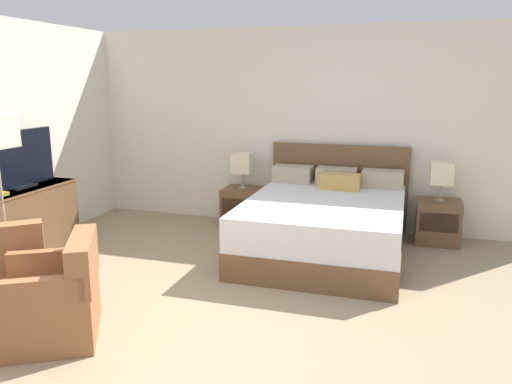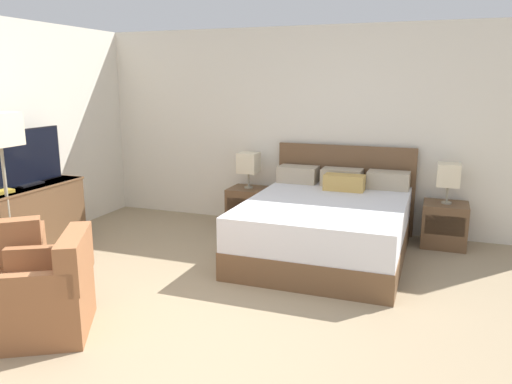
{
  "view_description": "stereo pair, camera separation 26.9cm",
  "coord_description": "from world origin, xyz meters",
  "px_view_note": "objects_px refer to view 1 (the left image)",
  "views": [
    {
      "loc": [
        1.46,
        -2.85,
        1.85
      ],
      "look_at": [
        0.01,
        1.86,
        0.75
      ],
      "focal_mm": 35.0,
      "sensor_mm": 36.0,
      "label": 1
    },
    {
      "loc": [
        1.71,
        -2.76,
        1.85
      ],
      "look_at": [
        0.01,
        1.86,
        0.75
      ],
      "focal_mm": 35.0,
      "sensor_mm": 36.0,
      "label": 2
    }
  ],
  "objects_px": {
    "nightstand_left": "(243,207)",
    "table_lamp_right": "(442,173)",
    "tv": "(18,160)",
    "dresser": "(24,222)",
    "armchair_by_window": "(2,273)",
    "nightstand_right": "(438,222)",
    "armchair_companion": "(53,301)",
    "bed": "(325,224)",
    "table_lamp_left": "(243,163)"
  },
  "relations": [
    {
      "from": "nightstand_left",
      "to": "table_lamp_right",
      "type": "relative_size",
      "value": 1.09
    },
    {
      "from": "table_lamp_right",
      "to": "tv",
      "type": "height_order",
      "value": "tv"
    },
    {
      "from": "dresser",
      "to": "armchair_by_window",
      "type": "relative_size",
      "value": 1.27
    },
    {
      "from": "nightstand_left",
      "to": "tv",
      "type": "height_order",
      "value": "tv"
    },
    {
      "from": "nightstand_right",
      "to": "armchair_by_window",
      "type": "distance_m",
      "value": 4.55
    },
    {
      "from": "table_lamp_right",
      "to": "dresser",
      "type": "relative_size",
      "value": 0.37
    },
    {
      "from": "nightstand_right",
      "to": "armchair_companion",
      "type": "distance_m",
      "value": 4.22
    },
    {
      "from": "dresser",
      "to": "armchair_by_window",
      "type": "height_order",
      "value": "dresser"
    },
    {
      "from": "table_lamp_right",
      "to": "dresser",
      "type": "bearing_deg",
      "value": -156.73
    },
    {
      "from": "dresser",
      "to": "tv",
      "type": "height_order",
      "value": "tv"
    },
    {
      "from": "bed",
      "to": "table_lamp_right",
      "type": "bearing_deg",
      "value": 32.11
    },
    {
      "from": "bed",
      "to": "armchair_companion",
      "type": "distance_m",
      "value": 2.9
    },
    {
      "from": "bed",
      "to": "armchair_companion",
      "type": "height_order",
      "value": "bed"
    },
    {
      "from": "table_lamp_right",
      "to": "nightstand_right",
      "type": "bearing_deg",
      "value": -90.0
    },
    {
      "from": "bed",
      "to": "tv",
      "type": "xyz_separation_m",
      "value": [
        -3.03,
        -1.06,
        0.72
      ]
    },
    {
      "from": "bed",
      "to": "dresser",
      "type": "xyz_separation_m",
      "value": [
        -3.03,
        -1.07,
        0.06
      ]
    },
    {
      "from": "dresser",
      "to": "armchair_by_window",
      "type": "xyz_separation_m",
      "value": [
        0.67,
        -1.02,
        -0.11
      ]
    },
    {
      "from": "bed",
      "to": "armchair_companion",
      "type": "xyz_separation_m",
      "value": [
        -1.59,
        -2.42,
        -0.05
      ]
    },
    {
      "from": "armchair_by_window",
      "to": "tv",
      "type": "bearing_deg",
      "value": 123.02
    },
    {
      "from": "bed",
      "to": "nightstand_left",
      "type": "bearing_deg",
      "value": 147.97
    },
    {
      "from": "table_lamp_right",
      "to": "tv",
      "type": "xyz_separation_m",
      "value": [
        -4.22,
        -1.81,
        0.23
      ]
    },
    {
      "from": "table_lamp_left",
      "to": "tv",
      "type": "distance_m",
      "value": 2.59
    },
    {
      "from": "nightstand_right",
      "to": "dresser",
      "type": "relative_size",
      "value": 0.41
    },
    {
      "from": "nightstand_left",
      "to": "dresser",
      "type": "bearing_deg",
      "value": -135.29
    },
    {
      "from": "table_lamp_left",
      "to": "table_lamp_right",
      "type": "bearing_deg",
      "value": 0.0
    },
    {
      "from": "bed",
      "to": "nightstand_left",
      "type": "relative_size",
      "value": 4.19
    },
    {
      "from": "table_lamp_left",
      "to": "armchair_by_window",
      "type": "xyz_separation_m",
      "value": [
        -1.17,
        -2.83,
        -0.54
      ]
    },
    {
      "from": "tv",
      "to": "armchair_companion",
      "type": "relative_size",
      "value": 1.05
    },
    {
      "from": "armchair_by_window",
      "to": "armchair_companion",
      "type": "distance_m",
      "value": 0.84
    },
    {
      "from": "dresser",
      "to": "table_lamp_left",
      "type": "bearing_deg",
      "value": 44.73
    },
    {
      "from": "table_lamp_left",
      "to": "armchair_companion",
      "type": "height_order",
      "value": "table_lamp_left"
    },
    {
      "from": "bed",
      "to": "dresser",
      "type": "distance_m",
      "value": 3.21
    },
    {
      "from": "nightstand_left",
      "to": "tv",
      "type": "bearing_deg",
      "value": -135.34
    },
    {
      "from": "nightstand_left",
      "to": "dresser",
      "type": "distance_m",
      "value": 2.59
    },
    {
      "from": "nightstand_left",
      "to": "armchair_by_window",
      "type": "distance_m",
      "value": 3.06
    },
    {
      "from": "nightstand_right",
      "to": "table_lamp_left",
      "type": "xyz_separation_m",
      "value": [
        -2.39,
        0.0,
        0.57
      ]
    },
    {
      "from": "dresser",
      "to": "armchair_companion",
      "type": "xyz_separation_m",
      "value": [
        1.44,
        -1.35,
        -0.11
      ]
    },
    {
      "from": "bed",
      "to": "armchair_by_window",
      "type": "bearing_deg",
      "value": -138.61
    },
    {
      "from": "tv",
      "to": "armchair_by_window",
      "type": "height_order",
      "value": "tv"
    },
    {
      "from": "nightstand_right",
      "to": "tv",
      "type": "distance_m",
      "value": 4.66
    },
    {
      "from": "dresser",
      "to": "tv",
      "type": "distance_m",
      "value": 0.66
    },
    {
      "from": "bed",
      "to": "table_lamp_right",
      "type": "relative_size",
      "value": 4.59
    },
    {
      "from": "nightstand_left",
      "to": "table_lamp_left",
      "type": "height_order",
      "value": "table_lamp_left"
    },
    {
      "from": "dresser",
      "to": "nightstand_right",
      "type": "bearing_deg",
      "value": 23.26
    },
    {
      "from": "armchair_companion",
      "to": "dresser",
      "type": "bearing_deg",
      "value": 136.79
    },
    {
      "from": "nightstand_left",
      "to": "table_lamp_right",
      "type": "xyz_separation_m",
      "value": [
        2.39,
        0.0,
        0.57
      ]
    },
    {
      "from": "tv",
      "to": "dresser",
      "type": "bearing_deg",
      "value": -113.81
    },
    {
      "from": "nightstand_right",
      "to": "armchair_by_window",
      "type": "xyz_separation_m",
      "value": [
        -3.56,
        -2.83,
        0.03
      ]
    },
    {
      "from": "bed",
      "to": "nightstand_left",
      "type": "height_order",
      "value": "bed"
    },
    {
      "from": "bed",
      "to": "armchair_by_window",
      "type": "xyz_separation_m",
      "value": [
        -2.36,
        -2.08,
        -0.05
      ]
    }
  ]
}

